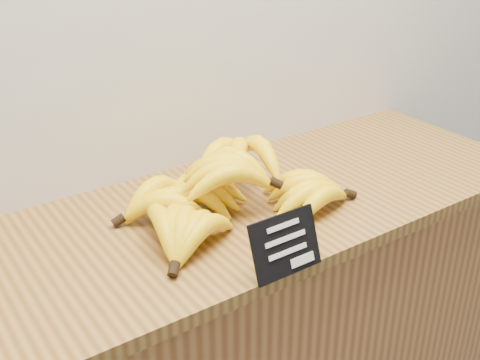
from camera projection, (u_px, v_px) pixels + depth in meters
name	position (u px, v px, depth m)	size (l,w,h in m)	color
counter_top	(227.00, 214.00, 1.33)	(1.56, 0.54, 0.03)	olive
chalkboard_sign	(286.00, 245.00, 1.09)	(0.14, 0.01, 0.11)	black
banana_pile	(220.00, 190.00, 1.29)	(0.55, 0.41, 0.13)	yellow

